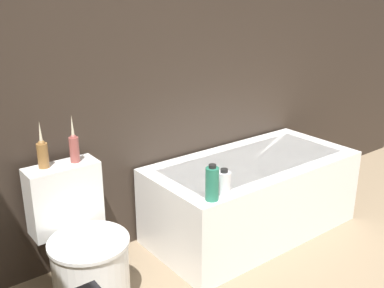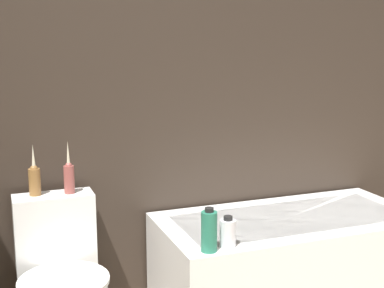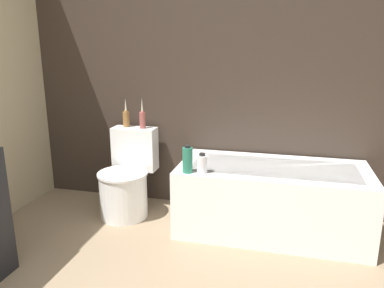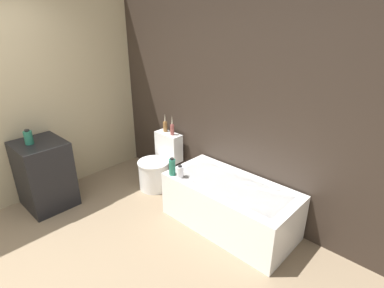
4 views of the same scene
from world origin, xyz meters
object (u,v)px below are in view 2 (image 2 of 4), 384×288
object	(u,v)px
vase_silver	(69,176)
shampoo_bottle_tall	(209,231)
vase_gold	(34,179)
bathtub	(289,262)
shampoo_bottle_short	(228,233)

from	to	relation	value
vase_silver	shampoo_bottle_tall	distance (m)	0.79
vase_gold	shampoo_bottle_tall	xyz separation A→B (m)	(0.73, -0.55, -0.18)
bathtub	shampoo_bottle_tall	world-z (taller)	shampoo_bottle_tall
bathtub	vase_silver	xyz separation A→B (m)	(-1.17, 0.24, 0.55)
shampoo_bottle_short	shampoo_bottle_tall	bearing A→B (deg)	-168.78
vase_gold	vase_silver	xyz separation A→B (m)	(0.17, -0.02, 0.00)
vase_silver	shampoo_bottle_short	size ratio (longest dim) A/B	1.81
shampoo_bottle_tall	shampoo_bottle_short	world-z (taller)	shampoo_bottle_tall
vase_silver	vase_gold	bearing A→B (deg)	171.66
shampoo_bottle_tall	shampoo_bottle_short	distance (m)	0.11
shampoo_bottle_tall	shampoo_bottle_short	xyz separation A→B (m)	(0.11, 0.02, -0.03)
vase_gold	vase_silver	size ratio (longest dim) A/B	0.95
vase_silver	shampoo_bottle_tall	xyz separation A→B (m)	(0.56, -0.53, -0.19)
vase_silver	shampoo_bottle_short	world-z (taller)	vase_silver
shampoo_bottle_short	vase_silver	bearing A→B (deg)	142.57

